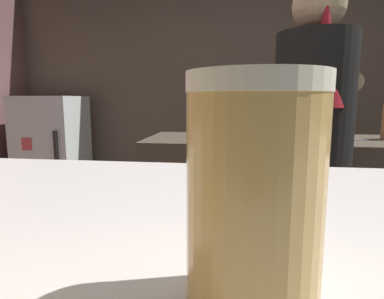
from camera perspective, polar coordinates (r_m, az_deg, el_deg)
name	(u,v)px	position (r m, az deg, el deg)	size (l,w,h in m)	color
wall_back	(254,80)	(3.55, 10.82, 11.85)	(5.20, 0.10, 2.70)	brown
prep_counter	(323,216)	(2.13, 21.93, -10.79)	(2.10, 0.60, 0.92)	#473C30
back_shelf	(282,158)	(3.34, 15.54, -1.46)	(0.75, 0.36, 1.15)	#353B42
mini_fridge	(53,154)	(3.66, -23.19, -0.73)	(0.60, 0.58, 1.18)	white
bartender	(312,144)	(1.54, 20.22, 0.84)	(0.44, 0.52, 1.65)	#2C2B3B
mixing_bowl	(220,132)	(2.03, 4.98, 3.14)	(0.21, 0.21, 0.06)	silver
chefs_knife	(347,140)	(2.00, 25.56, 1.52)	(0.24, 0.03, 0.01)	silver
pint_glass_near	(254,194)	(0.17, 10.83, -7.72)	(0.07, 0.07, 0.13)	tan
bottle_olive_oil	(276,92)	(3.26, 14.43, 9.75)	(0.06, 0.06, 0.18)	#4B8633
bottle_soy	(253,90)	(3.25, 10.65, 10.28)	(0.06, 0.06, 0.24)	#4D8435
bottle_vinegar	(265,93)	(3.37, 12.70, 9.70)	(0.06, 0.06, 0.17)	#B72D1A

